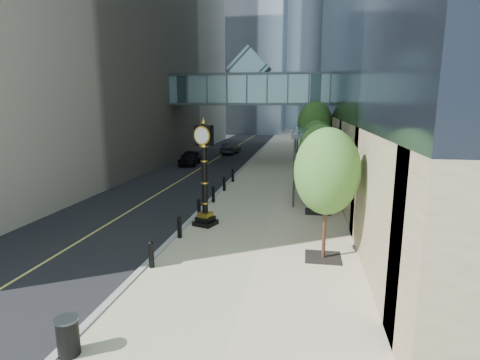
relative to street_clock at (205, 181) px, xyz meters
name	(u,v)px	position (x,y,z in m)	size (l,w,h in m)	color
ground	(217,287)	(2.03, -6.19, -2.31)	(320.00, 320.00, 0.00)	gray
road	(233,148)	(-4.97, 33.81, -2.30)	(8.00, 180.00, 0.02)	black
sidewalk	(291,149)	(3.03, 33.81, -2.28)	(8.00, 180.00, 0.06)	#B0A987
curb	(262,149)	(-0.97, 33.81, -2.27)	(0.25, 180.00, 0.07)	gray
distant_tower_c	(281,23)	(-3.97, 113.81, 30.19)	(22.00, 22.00, 65.00)	#AEBEDB
skywalk	(250,88)	(-0.97, 21.81, 5.41)	(17.00, 4.20, 5.80)	#456B6F
entrance_canopy	(316,132)	(5.51, 7.81, 1.89)	(3.00, 8.00, 4.38)	#383F44
bollard_row	(207,202)	(-0.67, 2.81, -1.80)	(0.20, 16.20, 0.90)	black
street_trees	(317,137)	(5.63, 10.26, 1.36)	(3.04, 28.35, 6.25)	black
street_clock	(205,181)	(0.00, 0.00, 0.00)	(1.23, 1.23, 5.18)	black
trash_bin	(68,337)	(-0.67, -10.19, -1.80)	(0.52, 0.52, 0.90)	black
pedestrian	(314,196)	(5.42, 3.89, -1.45)	(0.58, 0.38, 1.58)	#A5A097
car_near	(190,158)	(-6.55, 18.61, -1.56)	(1.71, 4.24, 1.45)	black
car_far	(231,148)	(-4.16, 27.82, -1.62)	(1.41, 4.04, 1.33)	black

